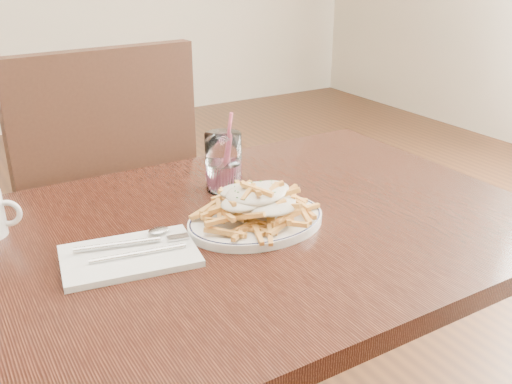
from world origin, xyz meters
TOP-DOWN VIEW (x-y plane):
  - table at (0.00, 0.00)m, footprint 1.20×0.80m
  - chair_far at (-0.11, 0.60)m, footprint 0.51×0.51m
  - fries_plate at (0.03, -0.02)m, footprint 0.33×0.31m
  - loaded_fries at (0.03, -0.02)m, footprint 0.24×0.19m
  - napkin at (-0.23, -0.02)m, footprint 0.25×0.18m
  - cutlery at (-0.23, -0.01)m, footprint 0.21×0.10m
  - water_glass at (0.06, 0.17)m, footprint 0.08×0.08m

SIDE VIEW (x-z plane):
  - chair_far at x=-0.11m, z-range 0.07..1.10m
  - table at x=0.00m, z-range 0.30..1.05m
  - napkin at x=-0.23m, z-range 0.75..0.76m
  - fries_plate at x=0.03m, z-range 0.75..0.77m
  - cutlery at x=-0.23m, z-range 0.76..0.77m
  - loaded_fries at x=0.03m, z-range 0.77..0.84m
  - water_glass at x=0.06m, z-range 0.72..0.89m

